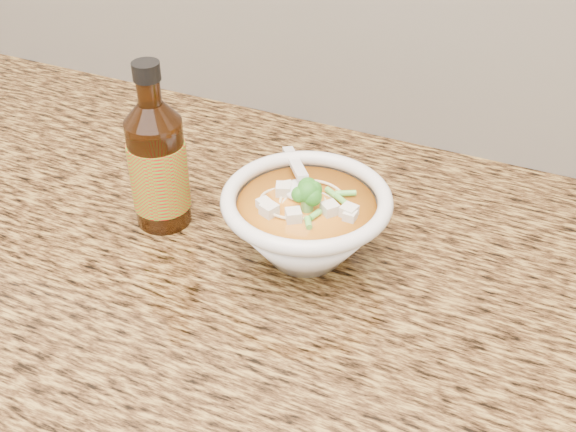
% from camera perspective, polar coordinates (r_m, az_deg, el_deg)
% --- Properties ---
extents(counter_slab, '(4.00, 0.68, 0.04)m').
position_cam_1_polar(counter_slab, '(0.76, -3.92, -4.78)').
color(counter_slab, olive).
rests_on(counter_slab, cabinet).
extents(soup_bowl, '(0.17, 0.18, 0.09)m').
position_cam_1_polar(soup_bowl, '(0.72, 1.46, -0.63)').
color(soup_bowl, silver).
rests_on(soup_bowl, counter_slab).
extents(hot_sauce_bottle, '(0.07, 0.07, 0.19)m').
position_cam_1_polar(hot_sauce_bottle, '(0.77, -10.23, 3.94)').
color(hot_sauce_bottle, '#321706').
rests_on(hot_sauce_bottle, counter_slab).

